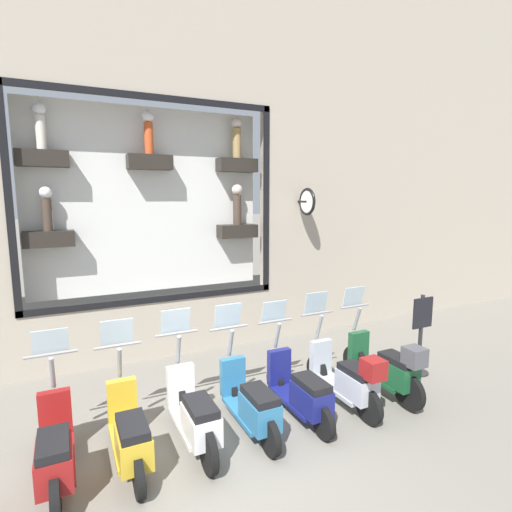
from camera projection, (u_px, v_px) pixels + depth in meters
ground_plane at (221, 457)px, 4.94m from camera, size 120.00×120.00×0.00m
building_facade at (148, 84)px, 7.36m from camera, size 1.22×36.00×10.31m
scooter_green_0 at (387, 367)px, 6.39m from camera, size 1.81×0.61×1.62m
scooter_silver_1 at (347, 378)px, 6.05m from camera, size 1.80×0.61×1.62m
scooter_navy_2 at (301, 391)px, 5.77m from camera, size 1.79×0.60×1.56m
scooter_teal_3 at (251, 402)px, 5.43m from camera, size 1.79×0.60×1.61m
scooter_white_4 at (194, 414)px, 5.09m from camera, size 1.81×0.60×1.63m
scooter_yellow_5 at (130, 433)px, 4.74m from camera, size 1.79×0.60×1.58m
scooter_red_6 at (55, 450)px, 4.40m from camera, size 1.80×0.61×1.56m
shop_sign_post at (421, 332)px, 7.17m from camera, size 0.36×0.45×1.47m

